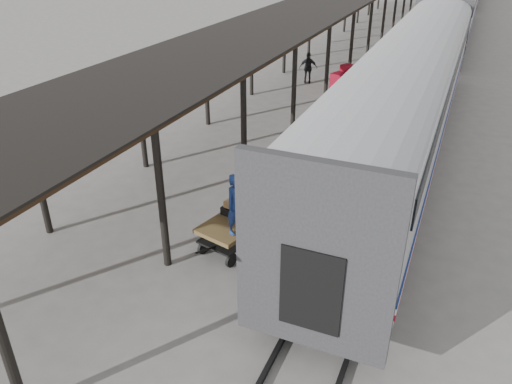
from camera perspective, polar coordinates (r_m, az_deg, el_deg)
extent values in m
plane|color=slate|center=(14.64, -1.36, -5.20)|extent=(160.00, 160.00, 0.00)
cube|color=silver|center=(19.96, 17.05, 11.06)|extent=(3.00, 24.00, 2.90)
cube|color=#28282B|center=(9.23, 6.67, -8.13)|extent=(3.04, 0.22, 3.50)
cube|color=black|center=(19.95, 13.00, 14.24)|extent=(0.04, 22.08, 0.65)
cube|color=black|center=(20.49, 16.40, 6.53)|extent=(2.55, 23.04, 0.50)
cube|color=silver|center=(45.48, 21.86, 19.32)|extent=(3.00, 24.00, 2.90)
cube|color=#28282B|center=(33.71, 20.53, 17.10)|extent=(3.04, 0.22, 3.50)
cube|color=black|center=(45.72, 21.47, 17.24)|extent=(2.55, 23.04, 0.50)
cube|color=black|center=(12.54, 5.72, -0.02)|extent=(0.50, 1.70, 2.00)
imported|color=beige|center=(12.61, 5.69, -0.57)|extent=(0.72, 0.89, 1.72)
cube|color=#A57B47|center=(12.89, 3.67, -2.92)|extent=(0.57, 0.25, 0.42)
cylinder|color=black|center=(37.17, 6.67, 18.52)|extent=(0.20, 0.20, 4.00)
cylinder|color=black|center=(36.22, 13.18, 17.76)|extent=(0.20, 0.20, 4.00)
cube|color=black|center=(45.89, 20.37, 16.38)|extent=(0.10, 150.00, 0.12)
cube|color=black|center=(45.83, 22.21, 16.05)|extent=(0.10, 150.00, 0.12)
cube|color=brown|center=(13.92, -1.99, -3.24)|extent=(1.80, 2.63, 0.12)
cube|color=black|center=(14.10, -1.96, -4.46)|extent=(1.68, 2.51, 0.06)
cylinder|color=black|center=(13.93, -6.03, -6.30)|extent=(0.18, 0.41, 0.40)
cylinder|color=black|center=(13.37, -2.85, -7.79)|extent=(0.18, 0.41, 0.40)
cylinder|color=black|center=(15.13, -1.15, -3.10)|extent=(0.18, 0.41, 0.40)
cylinder|color=black|center=(14.62, 1.93, -4.33)|extent=(0.18, 0.41, 0.40)
cube|color=#3E3F41|center=(14.31, -1.22, -1.48)|extent=(0.70, 0.52, 0.22)
cube|color=#A57B47|center=(14.12, 0.79, -1.94)|extent=(0.71, 0.63, 0.21)
cube|color=black|center=(14.01, -2.70, -2.19)|extent=(0.65, 0.52, 0.23)
cube|color=#4F5231|center=(13.75, -0.87, -2.95)|extent=(0.57, 0.51, 0.17)
cube|color=brown|center=(14.18, -1.35, -0.83)|extent=(0.64, 0.57, 0.19)
cube|color=#A57B47|center=(13.89, -2.59, -1.43)|extent=(0.53, 0.43, 0.19)
cube|color=#3E3F41|center=(14.05, -1.45, -0.32)|extent=(0.45, 0.37, 0.14)
cube|color=black|center=(13.68, -1.07, -2.26)|extent=(0.55, 0.49, 0.16)
cube|color=maroon|center=(28.64, 10.03, 12.47)|extent=(1.36, 1.70, 0.89)
cube|color=maroon|center=(28.81, 10.60, 13.73)|extent=(1.00, 0.85, 0.35)
cylinder|color=black|center=(28.52, 8.67, 11.74)|extent=(0.24, 0.38, 0.36)
cylinder|color=black|center=(28.09, 9.99, 11.39)|extent=(0.24, 0.38, 0.36)
cylinder|color=black|center=(29.38, 9.95, 12.12)|extent=(0.24, 0.38, 0.36)
cylinder|color=black|center=(28.96, 11.26, 11.78)|extent=(0.24, 0.38, 0.36)
imported|color=navy|center=(12.86, -2.26, -1.42)|extent=(0.61, 0.72, 1.68)
imported|color=black|center=(29.62, 5.99, 13.92)|extent=(1.11, 0.74, 1.76)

